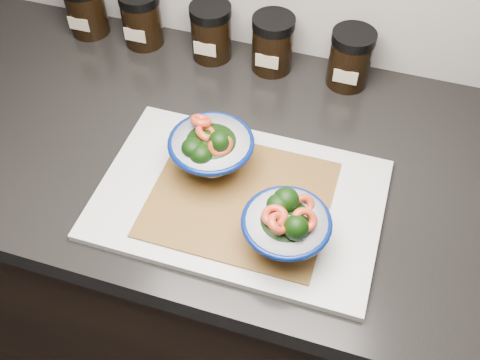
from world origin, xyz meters
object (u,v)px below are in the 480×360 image
(spice_jar_d, at_px, (273,43))
(bowl_left, at_px, (211,150))
(spice_jar_c, at_px, (211,32))
(spice_jar_e, at_px, (350,58))
(bowl_right, at_px, (286,227))
(spice_jar_a, at_px, (86,8))
(cutting_board, at_px, (239,199))
(spice_jar_b, at_px, (142,18))

(spice_jar_d, bearing_deg, bowl_left, -93.73)
(bowl_left, xyz_separation_m, spice_jar_c, (-0.11, 0.30, -0.00))
(spice_jar_c, height_order, spice_jar_e, same)
(spice_jar_c, xyz_separation_m, spice_jar_d, (0.13, 0.00, 0.00))
(bowl_right, xyz_separation_m, spice_jar_d, (-0.13, 0.41, -0.00))
(spice_jar_a, xyz_separation_m, spice_jar_c, (0.27, 0.00, 0.00))
(cutting_board, distance_m, bowl_right, 0.13)
(bowl_left, xyz_separation_m, spice_jar_d, (0.02, 0.30, -0.00))
(spice_jar_d, bearing_deg, spice_jar_a, 180.00)
(spice_jar_a, relative_size, spice_jar_e, 1.00)
(bowl_left, height_order, spice_jar_d, bowl_left)
(spice_jar_a, distance_m, spice_jar_b, 0.12)
(cutting_board, relative_size, bowl_right, 3.45)
(bowl_right, bearing_deg, bowl_left, 144.50)
(spice_jar_e, bearing_deg, spice_jar_b, 180.00)
(spice_jar_a, bearing_deg, spice_jar_b, 0.00)
(spice_jar_a, height_order, spice_jar_b, same)
(cutting_board, bearing_deg, spice_jar_e, 72.25)
(bowl_right, bearing_deg, spice_jar_e, 87.53)
(spice_jar_a, distance_m, spice_jar_d, 0.40)
(bowl_left, distance_m, spice_jar_a, 0.48)
(bowl_right, xyz_separation_m, spice_jar_b, (-0.41, 0.41, -0.00))
(spice_jar_d, bearing_deg, bowl_right, -72.00)
(spice_jar_a, bearing_deg, spice_jar_c, 0.00)
(bowl_left, bearing_deg, spice_jar_b, 130.22)
(bowl_right, bearing_deg, spice_jar_b, 134.81)
(spice_jar_a, bearing_deg, bowl_right, -37.60)
(spice_jar_a, distance_m, spice_jar_e, 0.55)
(cutting_board, distance_m, spice_jar_b, 0.47)
(spice_jar_b, bearing_deg, cutting_board, -47.41)
(bowl_left, distance_m, spice_jar_b, 0.39)
(spice_jar_b, height_order, spice_jar_d, same)
(spice_jar_c, relative_size, spice_jar_e, 1.00)
(spice_jar_e, bearing_deg, spice_jar_d, 180.00)
(spice_jar_b, bearing_deg, bowl_left, -49.78)
(bowl_right, bearing_deg, spice_jar_d, 108.00)
(spice_jar_c, distance_m, spice_jar_e, 0.28)
(bowl_right, distance_m, spice_jar_c, 0.48)
(cutting_board, relative_size, spice_jar_c, 3.98)
(cutting_board, bearing_deg, spice_jar_a, 142.08)
(bowl_left, xyz_separation_m, spice_jar_e, (0.17, 0.30, -0.00))
(bowl_right, height_order, spice_jar_a, bowl_right)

